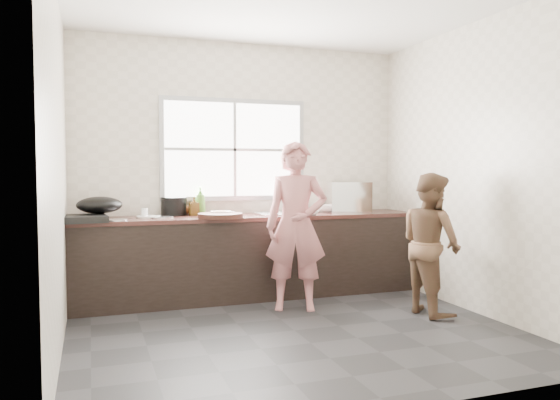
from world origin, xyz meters
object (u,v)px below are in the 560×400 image
object	(u,v)px
bowl_mince	(221,214)
pot_lid_left	(116,220)
black_pot	(174,206)
bottle_green	(200,201)
woman	(296,231)
dish_rack	(349,197)
pot_lid_right	(161,217)
bowl_held	(311,212)
burner	(83,219)
bottle_brown_short	(184,208)
bottle_brown_tall	(194,207)
bowl_crabs	(325,209)
glass_jar	(145,213)
cutting_board	(220,216)
wok	(99,205)
person_side	(431,243)
plate_food	(148,217)

from	to	relation	value
bowl_mince	pot_lid_left	world-z (taller)	bowl_mince
black_pot	bottle_green	size ratio (longest dim) A/B	0.89
woman	bottle_green	size ratio (longest dim) A/B	5.08
dish_rack	pot_lid_right	distance (m)	2.08
bowl_held	pot_lid_left	distance (m)	1.95
burner	bottle_brown_short	bearing A→B (deg)	24.05
woman	bottle_brown_tall	world-z (taller)	woman
bowl_crabs	pot_lid_left	distance (m)	2.26
dish_rack	glass_jar	bearing A→B (deg)	-167.97
black_pot	pot_lid_right	size ratio (longest dim) A/B	1.07
cutting_board	burner	world-z (taller)	burner
black_pot	dish_rack	bearing A→B (deg)	-6.19
wok	bowl_mince	bearing A→B (deg)	-1.66
woman	pot_lid_right	size ratio (longest dim) A/B	6.10
bowl_mince	person_side	bearing A→B (deg)	-33.14
bowl_held	dish_rack	distance (m)	0.62
bowl_crabs	dish_rack	size ratio (longest dim) A/B	0.47
cutting_board	wok	distance (m)	1.15
burner	wok	distance (m)	0.25
plate_food	cutting_board	bearing A→B (deg)	-21.41
pot_lid_right	bowl_held	bearing A→B (deg)	-7.44
bottle_brown_tall	wok	distance (m)	0.95
wok	pot_lid_left	distance (m)	0.24
bottle_brown_tall	burner	size ratio (longest dim) A/B	0.45
woman	plate_food	xyz separation A→B (m)	(-1.30, 0.70, 0.12)
plate_food	bottle_brown_short	distance (m)	0.42
woman	bottle_brown_tall	xyz separation A→B (m)	(-0.83, 0.78, 0.20)
glass_jar	burner	xyz separation A→B (m)	(-0.57, -0.27, -0.02)
plate_food	burner	distance (m)	0.66
person_side	bottle_brown_tall	distance (m)	2.38
person_side	black_pot	xyz separation A→B (m)	(-2.15, 1.42, 0.30)
woman	bowl_crabs	distance (m)	0.98
glass_jar	wok	distance (m)	0.45
person_side	glass_jar	bearing A→B (deg)	60.91
bowl_mince	glass_jar	xyz separation A→B (m)	(-0.74, 0.13, 0.02)
woman	person_side	xyz separation A→B (m)	(1.12, -0.55, -0.09)
bottle_green	wok	bearing A→B (deg)	-165.19
bottle_brown_tall	wok	bearing A→B (deg)	-169.33
glass_jar	wok	xyz separation A→B (m)	(-0.42, -0.10, 0.09)
plate_food	bowl_crabs	bearing A→B (deg)	1.30
burner	wok	bearing A→B (deg)	49.36
plate_food	glass_jar	size ratio (longest dim) A/B	2.51
bottle_brown_tall	burner	bearing A→B (deg)	-162.16
bowl_crabs	plate_food	world-z (taller)	bowl_crabs
person_side	plate_food	distance (m)	2.74
cutting_board	glass_jar	size ratio (longest dim) A/B	4.86
bowl_mince	glass_jar	distance (m)	0.76
dish_rack	bottle_brown_short	bearing A→B (deg)	-173.53
bowl_crabs	bottle_green	world-z (taller)	bottle_green
wok	bottle_brown_short	bearing A→B (deg)	17.73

